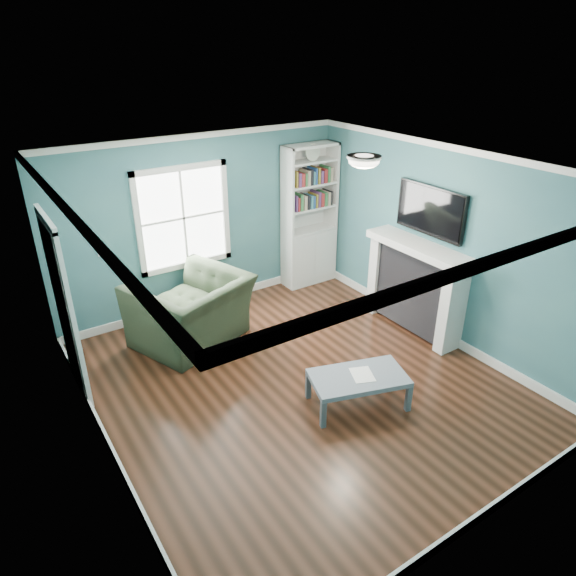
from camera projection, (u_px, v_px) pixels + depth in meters
floor at (299, 383)px, 6.20m from camera, size 5.00×5.00×0.00m
room_walls at (301, 263)px, 5.51m from camera, size 5.00×5.00×5.00m
trim at (300, 291)px, 5.66m from camera, size 4.50×5.00×2.60m
window at (184, 218)px, 7.28m from camera, size 1.40×0.06×1.50m
bookshelf at (309, 230)px, 8.40m from camera, size 0.90×0.35×2.31m
fireplace at (415, 288)px, 7.10m from camera, size 0.44×1.58×1.30m
tv at (431, 211)px, 6.68m from camera, size 0.06×1.10×0.65m
door at (63, 307)px, 5.68m from camera, size 0.12×0.98×2.17m
ceiling_fixture at (364, 160)px, 5.60m from camera, size 0.38×0.38×0.15m
light_switch at (101, 252)px, 6.79m from camera, size 0.08×0.01×0.12m
recliner at (190, 301)px, 6.80m from camera, size 1.64×1.35×1.23m
coffee_table at (358, 379)px, 5.70m from camera, size 1.18×0.87×0.38m
paper_sheet at (362, 375)px, 5.70m from camera, size 0.33×0.36×0.00m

